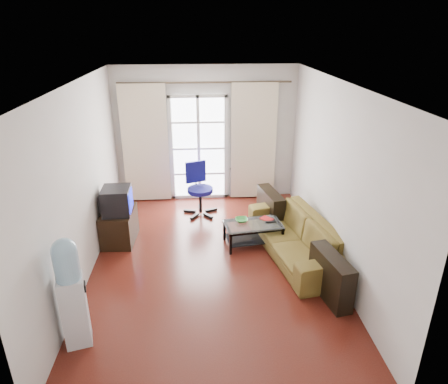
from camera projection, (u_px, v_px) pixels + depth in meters
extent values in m
plane|color=maroon|center=(212.00, 263.00, 6.13)|extent=(5.20, 5.20, 0.00)
plane|color=white|center=(210.00, 83.00, 5.08)|extent=(5.20, 5.20, 0.00)
cube|color=silver|center=(206.00, 134.00, 7.99)|extent=(3.60, 0.02, 2.70)
cube|color=silver|center=(224.00, 300.00, 3.22)|extent=(3.60, 0.02, 2.70)
cube|color=silver|center=(81.00, 185.00, 5.49)|extent=(0.02, 5.20, 2.70)
cube|color=silver|center=(336.00, 179.00, 5.72)|extent=(0.02, 5.20, 2.70)
cube|color=white|center=(199.00, 148.00, 8.06)|extent=(1.01, 0.02, 2.04)
cube|color=white|center=(199.00, 149.00, 8.04)|extent=(1.16, 0.06, 2.15)
cylinder|color=#4C3F2D|center=(205.00, 82.00, 7.50)|extent=(3.30, 0.04, 0.04)
cube|color=beige|center=(145.00, 145.00, 7.87)|extent=(0.90, 0.07, 2.35)
cube|color=beige|center=(253.00, 142.00, 8.00)|extent=(0.90, 0.07, 2.35)
cube|color=#969799|center=(245.00, 183.00, 8.35)|extent=(0.64, 0.12, 0.64)
imported|color=brown|center=(296.00, 236.00, 6.26)|extent=(2.51, 1.68, 0.64)
cube|color=silver|center=(253.00, 224.00, 6.53)|extent=(0.99, 0.65, 0.01)
cube|color=black|center=(253.00, 238.00, 6.63)|extent=(0.92, 0.59, 0.01)
cube|color=black|center=(231.00, 244.00, 6.31)|extent=(0.05, 0.05, 0.37)
cube|color=black|center=(282.00, 238.00, 6.48)|extent=(0.05, 0.05, 0.37)
cube|color=black|center=(224.00, 230.00, 6.73)|extent=(0.05, 0.05, 0.37)
cube|color=black|center=(273.00, 225.00, 6.90)|extent=(0.05, 0.05, 0.37)
imported|color=#348F4B|center=(242.00, 220.00, 6.60)|extent=(0.22, 0.22, 0.05)
imported|color=#9D2D13|center=(264.00, 220.00, 6.63)|extent=(0.35, 0.35, 0.02)
cube|color=black|center=(270.00, 222.00, 6.58)|extent=(0.18, 0.06, 0.02)
cube|color=black|center=(119.00, 226.00, 6.68)|extent=(0.54, 0.77, 0.55)
cube|color=black|center=(117.00, 201.00, 6.43)|extent=(0.45, 0.48, 0.44)
cube|color=#0C19E5|center=(131.00, 200.00, 6.45)|extent=(0.03, 0.38, 0.32)
cube|color=black|center=(105.00, 201.00, 6.41)|extent=(0.14, 0.33, 0.28)
cylinder|color=black|center=(200.00, 202.00, 7.64)|extent=(0.05, 0.05, 0.50)
cylinder|color=navy|center=(200.00, 190.00, 7.55)|extent=(0.48, 0.48, 0.08)
cube|color=navy|center=(196.00, 172.00, 7.62)|extent=(0.39, 0.19, 0.42)
cube|color=silver|center=(75.00, 311.00, 4.46)|extent=(0.34, 0.34, 0.87)
cylinder|color=#8AB8D5|center=(66.00, 265.00, 4.23)|extent=(0.27, 0.27, 0.35)
sphere|color=#8AB8D5|center=(64.00, 251.00, 4.16)|extent=(0.27, 0.27, 0.27)
cube|color=black|center=(84.00, 286.00, 4.39)|extent=(0.06, 0.12, 0.09)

